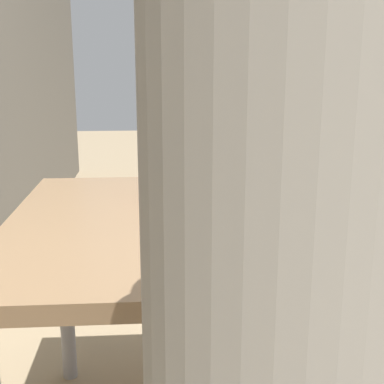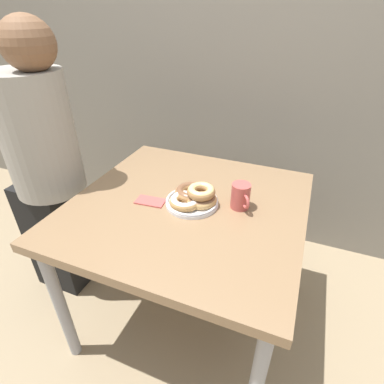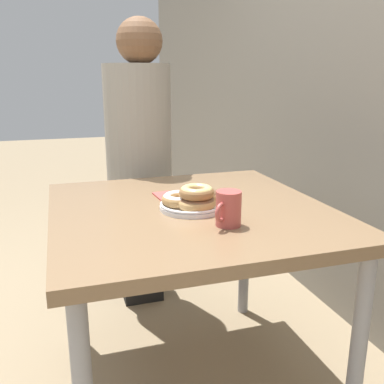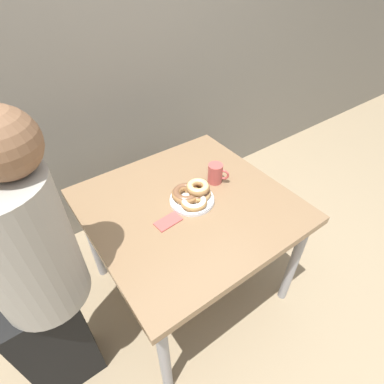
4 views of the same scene
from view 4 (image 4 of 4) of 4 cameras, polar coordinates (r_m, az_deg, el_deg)
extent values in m
plane|color=#937F60|center=(1.93, 4.25, -22.16)|extent=(14.00, 14.00, 0.00)
cube|color=slate|center=(1.90, -18.07, 26.65)|extent=(8.00, 0.05, 2.60)
cube|color=#846647|center=(1.48, -0.67, -2.64)|extent=(0.96, 0.93, 0.04)
cylinder|color=#99999E|center=(1.47, -5.27, -29.05)|extent=(0.05, 0.05, 0.67)
cylinder|color=#99999E|center=(1.79, 18.75, -12.69)|extent=(0.05, 0.05, 0.67)
cylinder|color=#99999E|center=(1.90, -18.49, -8.55)|extent=(0.05, 0.05, 0.67)
cylinder|color=#99999E|center=(2.15, 2.23, 1.05)|extent=(0.05, 0.05, 0.67)
cylinder|color=white|center=(1.47, 0.00, -1.56)|extent=(0.22, 0.22, 0.01)
torus|color=white|center=(1.47, 0.00, -1.21)|extent=(0.22, 0.22, 0.01)
torus|color=tan|center=(1.48, 1.16, -0.16)|extent=(0.14, 0.14, 0.03)
torus|color=brown|center=(1.47, 1.17, 0.02)|extent=(0.13, 0.13, 0.03)
torus|color=#9E7042|center=(1.47, -1.17, -0.34)|extent=(0.19, 0.19, 0.04)
torus|color=brown|center=(1.46, -1.17, -0.12)|extent=(0.18, 0.18, 0.03)
torus|color=#B2844C|center=(1.43, 0.33, -1.86)|extent=(0.14, 0.14, 0.04)
torus|color=white|center=(1.42, 0.33, -1.66)|extent=(0.13, 0.13, 0.03)
torus|color=#9E7042|center=(1.45, 1.12, 0.89)|extent=(0.15, 0.15, 0.04)
torus|color=#E0D17F|center=(1.45, 1.13, 1.10)|extent=(0.14, 0.14, 0.03)
cylinder|color=#B74C47|center=(1.57, 4.43, 3.56)|extent=(0.08, 0.08, 0.11)
cylinder|color=#382114|center=(1.54, 4.52, 4.97)|extent=(0.06, 0.06, 0.00)
torus|color=#B74C47|center=(1.56, 6.03, 3.29)|extent=(0.05, 0.05, 0.06)
cube|color=black|center=(1.62, -24.52, -24.26)|extent=(0.28, 0.20, 0.66)
cylinder|color=gray|center=(1.15, -29.40, -9.12)|extent=(0.32, 0.32, 0.55)
sphere|color=brown|center=(0.94, -32.54, 7.80)|extent=(0.21, 0.21, 0.21)
cube|color=#BC4C47|center=(1.38, -4.54, -5.61)|extent=(0.13, 0.08, 0.01)
camera|label=1|loc=(1.34, -58.34, -8.75)|focal=50.00mm
camera|label=2|loc=(1.07, 55.72, 6.77)|focal=28.00mm
camera|label=3|loc=(2.09, 40.89, 15.95)|focal=40.00mm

